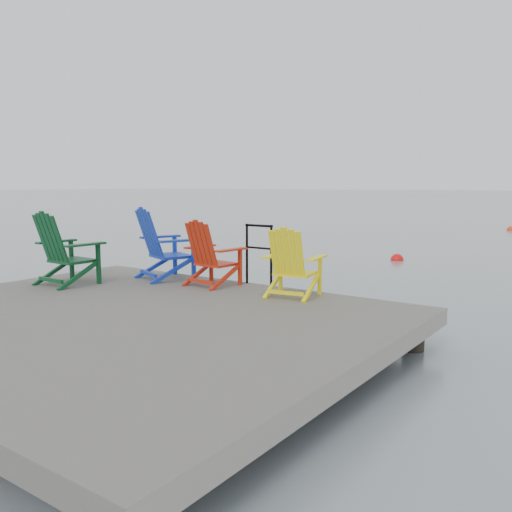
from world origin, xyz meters
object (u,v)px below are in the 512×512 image
Objects in this scene: handrail at (259,249)px; chair_green at (64,249)px; chair_blue at (163,244)px; chair_yellow at (292,262)px; buoy_b at (511,230)px; chair_red at (210,253)px; buoy_a at (397,260)px.

chair_green is at bearing -144.28° from handrail.
chair_blue is 1.21× the size of chair_yellow.
chair_blue is at bearing -162.11° from handrail.
handrail is 2.56× the size of buoy_b.
chair_red is (0.97, 0.01, -0.08)m from chair_blue.
chair_blue reaches higher than buoy_b.
chair_yellow is (3.20, 1.21, -0.08)m from chair_green.
handrail is at bearing 141.58° from chair_yellow.
buoy_b reaches higher than buoy_a.
handrail is 0.81× the size of chair_blue.
chair_green is at bearing -96.25° from buoy_b.
buoy_b is at bearing 84.98° from chair_green.
buoy_b is at bearing 82.77° from chair_yellow.
chair_blue reaches higher than chair_yellow.
chair_blue is at bearing -96.72° from buoy_a.
chair_green is 1.17× the size of chair_yellow.
chair_red is (-0.53, -0.48, -0.06)m from handrail.
chair_green is at bearing -101.10° from buoy_a.
chair_red is at bearing 22.09° from chair_blue.
chair_red is 1.40m from chair_yellow.
chair_yellow is at bearing 21.88° from chair_blue.
buoy_a is at bearing 90.95° from chair_yellow.
handrail is at bearing 36.95° from chair_green.
chair_green is at bearing -141.69° from chair_red.
chair_yellow reaches higher than handrail.
chair_yellow is 2.61× the size of buoy_b.
chair_red is 1.04× the size of chair_yellow.
chair_blue is 7.78m from buoy_a.
chair_green reaches higher than buoy_a.
chair_yellow reaches higher than buoy_a.
buoy_b is at bearing 93.16° from chair_red.
buoy_b is (-0.92, 19.65, -0.96)m from chair_yellow.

